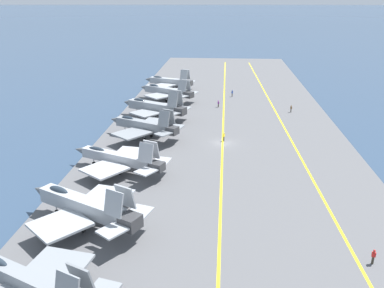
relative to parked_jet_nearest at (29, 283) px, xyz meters
The scene contains 16 objects.
ground_plane 46.71m from the parked_jet_nearest, 20.55° to the right, with size 2000.00×2000.00×0.00m, color #2D425B.
carrier_deck 46.70m from the parked_jet_nearest, 20.55° to the right, with size 210.54×47.47×0.40m, color #565659.
deck_stripe_foul_line 52.70m from the parked_jet_nearest, 33.98° to the right, with size 189.49×0.36×0.01m, color yellow.
deck_stripe_centerline 46.68m from the parked_jet_nearest, 20.55° to the right, with size 189.49×0.36×0.01m, color yellow.
parked_jet_nearest is the anchor object (origin of this frame).
parked_jet_second 13.61m from the parked_jet_nearest, ahead, with size 13.94×16.67×6.38m.
parked_jet_third 29.43m from the parked_jet_nearest, ahead, with size 13.35×16.73×5.82m.
parked_jet_fourth 44.85m from the parked_jet_nearest, ahead, with size 13.93×15.44×6.37m.
parked_jet_fifth 58.37m from the parked_jet_nearest, ahead, with size 12.56×16.38×6.88m.
parked_jet_sixth 74.21m from the parked_jet_nearest, ahead, with size 13.18×16.35×6.02m.
parked_jet_seventh 87.74m from the parked_jet_nearest, ahead, with size 12.31×15.23×6.00m.
crew_red_vest 33.33m from the parked_jet_nearest, 74.79° to the right, with size 0.31×0.42×1.70m.
crew_purple_vest 70.57m from the parked_jet_nearest, 12.30° to the right, with size 0.46×0.42×1.69m.
crew_yellow_vest 47.50m from the parked_jet_nearest, 20.41° to the right, with size 0.45×0.40×1.76m.
crew_brown_vest 73.17m from the parked_jet_nearest, 26.00° to the right, with size 0.45×0.38×1.70m.
crew_blue_vest 82.05m from the parked_jet_nearest, 13.03° to the right, with size 0.34×0.43×1.82m.
Camera 1 is at (-71.21, -0.09, 26.54)m, focal length 38.00 mm.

